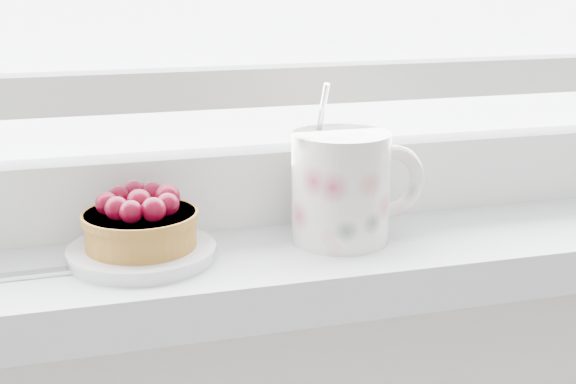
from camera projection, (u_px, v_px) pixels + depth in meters
name	position (u px, v px, depth m)	size (l,w,h in m)	color
saucer	(142.00, 253.00, 0.67)	(0.12, 0.12, 0.01)	silver
raspberry_tart	(140.00, 221.00, 0.66)	(0.10, 0.10, 0.05)	#915D1F
floral_mug	(344.00, 185.00, 0.71)	(0.12, 0.09, 0.14)	silver
fork	(54.00, 272.00, 0.64)	(0.22, 0.03, 0.00)	silver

